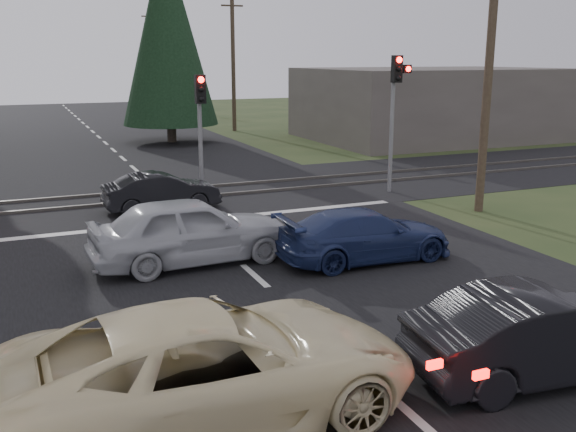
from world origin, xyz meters
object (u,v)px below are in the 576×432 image
traffic_signal_center (201,116)px  cream_coupe (209,366)px  blue_sedan (365,235)px  dark_hatchback (544,334)px  traffic_signal_right (396,97)px  utility_pole_near (490,54)px  utility_pole_far (153,56)px  silver_car (191,230)px  utility_pole_mid (233,55)px  dark_car_far (162,192)px

traffic_signal_center → cream_coupe: size_ratio=0.74×
traffic_signal_center → blue_sedan: 8.14m
dark_hatchback → traffic_signal_right: bearing=-16.6°
utility_pole_near → cream_coupe: size_ratio=1.62×
utility_pole_far → silver_car: size_ratio=1.96×
traffic_signal_center → utility_pole_mid: 20.82m
traffic_signal_center → dark_hatchback: (1.39, -13.59, -2.13)m
dark_hatchback → utility_pole_far: bearing=-0.0°
traffic_signal_right → silver_car: 10.27m
cream_coupe → silver_car: silver_car is taller
traffic_signal_right → cream_coupe: (-10.05, -11.61, -2.54)m
utility_pole_mid → silver_car: bearing=-110.4°
utility_pole_far → dark_hatchback: bearing=-96.0°
silver_car → cream_coupe: bearing=164.7°
traffic_signal_center → utility_pole_far: 44.99m
traffic_signal_center → dark_car_far: (-1.52, -0.72, -2.22)m
traffic_signal_right → blue_sedan: (-4.78, -6.43, -2.71)m
blue_sedan → silver_car: bearing=70.8°
traffic_signal_center → utility_pole_far: utility_pole_far is taller
traffic_signal_center → blue_sedan: traffic_signal_center is taller
traffic_signal_right → utility_pole_far: size_ratio=0.52×
cream_coupe → silver_car: 6.72m
traffic_signal_center → utility_pole_far: (7.50, 44.32, 1.92)m
utility_pole_mid → utility_pole_far: bearing=90.0°
dark_hatchback → blue_sedan: bearing=2.4°
blue_sedan → dark_car_far: 7.66m
utility_pole_near → utility_pole_far: bearing=90.0°
silver_car → dark_car_far: size_ratio=1.30×
traffic_signal_right → utility_pole_mid: 20.60m
utility_pole_far → utility_pole_near: bearing=-90.0°
traffic_signal_center → utility_pole_near: bearing=-32.0°
cream_coupe → dark_car_far: 12.26m
blue_sedan → dark_hatchback: bearing=177.2°
utility_pole_mid → utility_pole_far: size_ratio=1.00×
traffic_signal_right → utility_pole_near: utility_pole_near is taller
utility_pole_near → dark_car_far: (-9.02, 3.96, -4.14)m
silver_car → utility_pole_mid: bearing=-23.1°
silver_car → blue_sedan: size_ratio=1.10×
utility_pole_near → utility_pole_far: same height
traffic_signal_center → dark_hatchback: bearing=-84.1°
blue_sedan → utility_pole_near: bearing=-61.9°
traffic_signal_right → blue_sedan: bearing=-126.6°
traffic_signal_right → traffic_signal_center: size_ratio=1.15×
utility_pole_near → cream_coupe: utility_pole_near is taller
utility_pole_mid → utility_pole_far: (0.00, 25.00, 0.00)m
cream_coupe → dark_hatchback: cream_coupe is taller
cream_coupe → blue_sedan: size_ratio=1.33×
traffic_signal_center → utility_pole_mid: (7.50, 19.32, 1.92)m
utility_pole_near → utility_pole_mid: bearing=90.0°
utility_pole_far → traffic_signal_right: bearing=-91.2°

